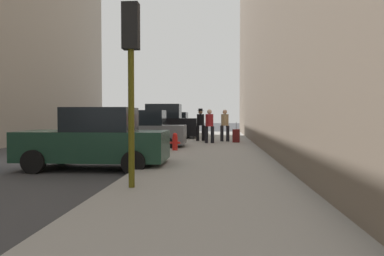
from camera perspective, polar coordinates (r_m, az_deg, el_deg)
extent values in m
plane|color=#38383A|center=(13.77, -22.83, -4.72)|extent=(120.00, 120.00, 0.00)
cube|color=gray|center=(12.29, 3.09, -5.02)|extent=(4.00, 40.00, 0.15)
cube|color=#193828|center=(11.23, -14.69, -2.59)|extent=(4.21, 1.86, 0.84)
cube|color=black|center=(11.14, -13.75, 1.25)|extent=(1.90, 1.57, 0.70)
cylinder|color=black|center=(12.61, -19.24, -3.83)|extent=(0.64, 0.22, 0.64)
cylinder|color=black|center=(10.95, -23.03, -4.74)|extent=(0.64, 0.22, 0.64)
cylinder|color=black|center=(11.81, -6.93, -4.12)|extent=(0.64, 0.22, 0.64)
cylinder|color=black|center=(10.02, -8.90, -5.22)|extent=(0.64, 0.22, 0.64)
cube|color=slate|center=(17.20, -8.04, -0.97)|extent=(4.22, 1.89, 0.84)
cube|color=black|center=(17.14, -7.40, 1.53)|extent=(1.91, 1.59, 0.70)
cylinder|color=black|center=(18.43, -11.64, -1.95)|extent=(0.64, 0.23, 0.64)
cylinder|color=black|center=(16.66, -13.27, -2.37)|extent=(0.64, 0.23, 0.64)
cylinder|color=black|center=(17.92, -3.17, -2.02)|extent=(0.64, 0.23, 0.64)
cylinder|color=black|center=(16.10, -3.91, -2.48)|extent=(0.64, 0.23, 0.64)
cube|color=black|center=(23.43, -4.79, 0.15)|extent=(4.61, 1.85, 1.10)
cube|color=black|center=(23.39, -4.31, 2.55)|extent=(2.07, 1.57, 0.90)
cylinder|color=black|center=(24.63, -7.89, -0.94)|extent=(0.64, 0.22, 0.64)
cylinder|color=black|center=(22.83, -8.86, -1.17)|extent=(0.64, 0.22, 0.64)
cylinder|color=black|center=(24.18, -0.94, -0.97)|extent=(0.64, 0.22, 0.64)
cylinder|color=black|center=(22.35, -1.37, -1.22)|extent=(0.64, 0.22, 0.64)
cube|color=#B7BABF|center=(29.36, -2.99, 0.27)|extent=(4.26, 1.98, 0.84)
cube|color=black|center=(29.32, -2.61, 1.74)|extent=(1.94, 1.63, 0.70)
cylinder|color=black|center=(30.52, -5.25, -0.36)|extent=(0.65, 0.24, 0.64)
cylinder|color=black|center=(28.72, -5.97, -0.51)|extent=(0.65, 0.24, 0.64)
cylinder|color=black|center=(30.11, -0.15, -0.39)|extent=(0.65, 0.24, 0.64)
cylinder|color=black|center=(28.28, -0.55, -0.54)|extent=(0.65, 0.24, 0.64)
cylinder|color=red|center=(15.13, -2.61, -2.36)|extent=(0.22, 0.22, 0.55)
sphere|color=red|center=(15.11, -2.61, -1.11)|extent=(0.20, 0.20, 0.20)
cylinder|color=red|center=(15.15, -3.21, -2.25)|extent=(0.10, 0.09, 0.09)
cylinder|color=red|center=(15.11, -2.01, -2.26)|extent=(0.10, 0.09, 0.09)
cylinder|color=#514C0F|center=(7.42, -9.25, 4.86)|extent=(0.12, 0.12, 3.60)
cube|color=black|center=(7.61, -9.31, 15.06)|extent=(0.32, 0.24, 0.90)
sphere|color=red|center=(7.81, -9.09, 16.85)|extent=(0.14, 0.14, 0.14)
sphere|color=yellow|center=(7.74, -9.08, 14.85)|extent=(0.14, 0.14, 0.14)
sphere|color=green|center=(7.68, -9.07, 12.81)|extent=(0.14, 0.14, 0.14)
cylinder|color=black|center=(20.28, 5.47, -0.83)|extent=(0.21, 0.21, 0.85)
cylinder|color=black|center=(20.33, 4.58, -0.82)|extent=(0.21, 0.21, 0.85)
cylinder|color=tan|center=(20.28, 5.03, 1.25)|extent=(0.46, 0.46, 0.62)
sphere|color=tan|center=(20.28, 5.03, 2.46)|extent=(0.24, 0.24, 0.24)
cylinder|color=black|center=(20.62, 1.73, -0.78)|extent=(0.22, 0.22, 0.85)
cylinder|color=black|center=(20.55, 0.87, -0.79)|extent=(0.22, 0.22, 0.85)
cylinder|color=black|center=(20.56, 1.30, 1.26)|extent=(0.50, 0.50, 0.62)
sphere|color=#997051|center=(20.56, 1.30, 2.46)|extent=(0.24, 0.24, 0.24)
cylinder|color=black|center=(20.56, 1.30, 2.66)|extent=(0.34, 0.34, 0.02)
cylinder|color=black|center=(20.56, 1.30, 2.83)|extent=(0.23, 0.23, 0.11)
cylinder|color=black|center=(18.95, 3.13, -1.03)|extent=(0.22, 0.22, 0.85)
cylinder|color=black|center=(19.04, 2.20, -1.01)|extent=(0.22, 0.22, 0.85)
cylinder|color=#A51E23|center=(18.97, 2.67, 1.20)|extent=(0.49, 0.49, 0.62)
sphere|color=beige|center=(18.97, 2.67, 2.50)|extent=(0.24, 0.24, 0.24)
cube|color=#591414|center=(19.73, 6.75, -1.17)|extent=(0.42, 0.60, 0.68)
cylinder|color=#333333|center=(19.71, 6.76, 0.34)|extent=(0.02, 0.02, 0.36)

